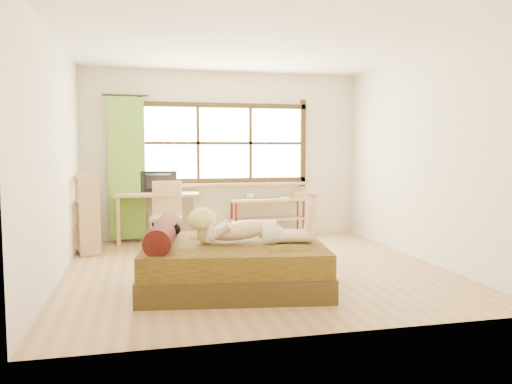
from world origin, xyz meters
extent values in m
plane|color=#9E754C|center=(0.00, 0.00, 0.00)|extent=(4.50, 4.50, 0.00)
plane|color=white|center=(0.00, 0.00, 2.70)|extent=(4.50, 4.50, 0.00)
plane|color=silver|center=(0.00, 2.25, 1.35)|extent=(4.50, 0.00, 4.50)
plane|color=silver|center=(0.00, -2.25, 1.35)|extent=(4.50, 0.00, 4.50)
plane|color=silver|center=(-2.25, 0.00, 1.35)|extent=(0.00, 4.50, 4.50)
plane|color=silver|center=(2.25, 0.00, 1.35)|extent=(0.00, 4.50, 4.50)
cube|color=#FFEDBF|center=(0.00, 2.25, 1.55)|extent=(2.60, 0.01, 1.30)
cube|color=tan|center=(0.00, 2.17, 0.88)|extent=(2.80, 0.16, 0.04)
cube|color=#4E9729|center=(-1.55, 2.13, 1.15)|extent=(0.55, 0.10, 2.20)
cube|color=#2E210E|center=(-0.39, -0.73, 0.12)|extent=(2.09, 1.77, 0.24)
cube|color=#381E0C|center=(-0.39, -0.73, 0.35)|extent=(2.05, 1.73, 0.24)
cylinder|color=black|center=(-1.12, -0.62, 0.58)|extent=(0.45, 1.31, 0.26)
cube|color=tan|center=(-1.09, 1.95, 0.76)|extent=(1.31, 0.73, 0.04)
cube|color=tan|center=(-1.69, 1.80, 0.37)|extent=(0.06, 0.06, 0.75)
cube|color=tan|center=(-0.55, 1.65, 0.37)|extent=(0.06, 0.06, 0.75)
cube|color=tan|center=(-1.63, 2.25, 0.37)|extent=(0.06, 0.06, 0.75)
cube|color=tan|center=(-0.49, 2.10, 0.37)|extent=(0.06, 0.06, 0.75)
imported|color=black|center=(-1.09, 2.00, 0.95)|extent=(0.58, 0.15, 0.33)
cube|color=tan|center=(-0.99, 1.50, 0.46)|extent=(0.49, 0.49, 0.04)
cube|color=tan|center=(-0.96, 1.70, 0.73)|extent=(0.44, 0.10, 0.50)
cube|color=tan|center=(-1.20, 1.34, 0.22)|extent=(0.05, 0.05, 0.44)
cube|color=tan|center=(-0.83, 1.29, 0.22)|extent=(0.05, 0.05, 0.44)
cube|color=tan|center=(-1.15, 1.71, 0.22)|extent=(0.05, 0.05, 0.44)
cube|color=tan|center=(-0.78, 1.66, 0.22)|extent=(0.05, 0.05, 0.44)
cube|color=tan|center=(0.69, 2.07, 0.62)|extent=(1.31, 0.46, 0.04)
cube|color=tan|center=(0.69, 2.07, 0.30)|extent=(1.31, 0.46, 0.03)
cylinder|color=maroon|center=(0.12, 1.88, 0.32)|extent=(0.04, 0.04, 0.64)
cylinder|color=maroon|center=(1.29, 2.01, 0.32)|extent=(0.04, 0.04, 0.64)
cylinder|color=maroon|center=(0.10, 2.13, 0.32)|extent=(0.04, 0.04, 0.64)
cylinder|color=maroon|center=(1.26, 2.26, 0.32)|extent=(0.04, 0.04, 0.64)
cube|color=gold|center=(1.17, 2.12, 0.68)|extent=(0.12, 0.12, 0.09)
imported|color=gray|center=(0.39, 2.07, 0.68)|extent=(0.12, 0.12, 0.09)
imported|color=gray|center=(0.89, 2.07, 0.65)|extent=(0.19, 0.24, 0.02)
cube|color=tan|center=(-2.08, 1.38, 0.05)|extent=(0.37, 0.50, 0.03)
cube|color=tan|center=(-2.08, 1.38, 0.39)|extent=(0.37, 0.50, 0.03)
cube|color=tan|center=(-2.08, 1.38, 0.73)|extent=(0.37, 0.50, 0.03)
cube|color=tan|center=(-2.08, 1.38, 1.07)|extent=(0.37, 0.50, 0.03)
cube|color=tan|center=(-2.02, 1.16, 0.56)|extent=(0.27, 0.09, 1.10)
cube|color=tan|center=(-2.14, 1.60, 0.56)|extent=(0.27, 0.09, 1.10)
camera|label=1|loc=(-1.33, -5.86, 1.46)|focal=35.00mm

